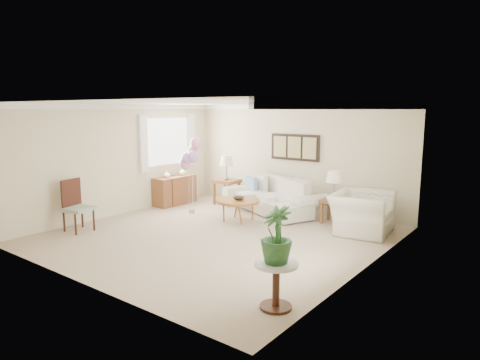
{
  "coord_description": "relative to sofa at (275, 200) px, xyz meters",
  "views": [
    {
      "loc": [
        5.33,
        -6.26,
        2.48
      ],
      "look_at": [
        0.1,
        0.6,
        1.05
      ],
      "focal_mm": 32.0,
      "sensor_mm": 36.0,
      "label": 1
    }
  ],
  "objects": [
    {
      "name": "sofa",
      "position": [
        0.0,
        0.0,
        0.0
      ],
      "size": [
        2.64,
        1.66,
        0.86
      ],
      "color": "silver",
      "rests_on": "ground"
    },
    {
      "name": "room_shell",
      "position": [
        -0.02,
        -2.14,
        1.29
      ],
      "size": [
        6.04,
        6.04,
        2.6
      ],
      "color": "beige",
      "rests_on": "ground"
    },
    {
      "name": "credenza",
      "position": [
        -2.67,
        -0.73,
        0.03
      ],
      "size": [
        0.46,
        1.2,
        0.74
      ],
      "color": "brown",
      "rests_on": "ground"
    },
    {
      "name": "balloon_cluster",
      "position": [
        -1.62,
        -1.18,
        1.07
      ],
      "size": [
        0.51,
        0.47,
        1.84
      ],
      "color": "gray",
      "rests_on": "ground"
    },
    {
      "name": "vase_white",
      "position": [
        -2.65,
        -1.01,
        0.49
      ],
      "size": [
        0.21,
        0.21,
        0.17
      ],
      "primitive_type": "imported",
      "rotation": [
        0.0,
        0.0,
        -0.39
      ],
      "color": "white",
      "rests_on": "credenza"
    },
    {
      "name": "decor_bowl",
      "position": [
        -0.24,
        -1.11,
        0.19
      ],
      "size": [
        0.31,
        0.31,
        0.06
      ],
      "primitive_type": "imported",
      "rotation": [
        0.0,
        0.0,
        0.26
      ],
      "color": "black",
      "rests_on": "coffee_table"
    },
    {
      "name": "armchair",
      "position": [
        2.27,
        -0.3,
        0.07
      ],
      "size": [
        1.24,
        1.38,
        0.82
      ],
      "primitive_type": "imported",
      "rotation": [
        0.0,
        0.0,
        1.7
      ],
      "color": "silver",
      "rests_on": "ground"
    },
    {
      "name": "end_table_left",
      "position": [
        -1.56,
        0.08,
        0.22
      ],
      "size": [
        0.61,
        0.55,
        0.66
      ],
      "color": "brown",
      "rests_on": "ground"
    },
    {
      "name": "end_table_right",
      "position": [
        1.5,
        0.02,
        0.11
      ],
      "size": [
        0.49,
        0.45,
        0.53
      ],
      "color": "brown",
      "rests_on": "ground"
    },
    {
      "name": "vase_sage",
      "position": [
        -2.65,
        -0.45,
        0.5
      ],
      "size": [
        0.2,
        0.2,
        0.19
      ],
      "primitive_type": "imported",
      "rotation": [
        0.0,
        0.0,
        0.12
      ],
      "color": "silver",
      "rests_on": "credenza"
    },
    {
      "name": "coffee_table",
      "position": [
        -0.27,
        -1.11,
        0.12
      ],
      "size": [
        0.97,
        0.97,
        0.49
      ],
      "color": "brown",
      "rests_on": "ground"
    },
    {
      "name": "potted_plant",
      "position": [
        2.71,
        -4.21,
        0.62
      ],
      "size": [
        0.5,
        0.5,
        0.72
      ],
      "primitive_type": "imported",
      "rotation": [
        0.0,
        0.0,
        -0.3
      ],
      "color": "#19471F",
      "rests_on": "side_table"
    },
    {
      "name": "accent_chair",
      "position": [
        -2.46,
        -3.72,
        0.22
      ],
      "size": [
        0.62,
        0.62,
        1.06
      ],
      "color": "gray",
      "rests_on": "ground"
    },
    {
      "name": "wall_art_triptych",
      "position": [
        0.09,
        0.73,
        1.21
      ],
      "size": [
        1.35,
        0.06,
        0.65
      ],
      "color": "black",
      "rests_on": "ground"
    },
    {
      "name": "lamp_left",
      "position": [
        -1.56,
        0.08,
        0.81
      ],
      "size": [
        0.36,
        0.36,
        0.63
      ],
      "color": "gray",
      "rests_on": "end_table_left"
    },
    {
      "name": "lamp_right",
      "position": [
        1.5,
        0.02,
        0.68
      ],
      "size": [
        0.36,
        0.36,
        0.64
      ],
      "color": "gray",
      "rests_on": "end_table_right"
    },
    {
      "name": "ground_plane",
      "position": [
        0.09,
        -2.23,
        -0.34
      ],
      "size": [
        6.0,
        6.0,
        0.0
      ],
      "primitive_type": "plane",
      "color": "tan"
    },
    {
      "name": "side_table",
      "position": [
        2.71,
        -4.2,
        0.12
      ],
      "size": [
        0.56,
        0.56,
        0.6
      ],
      "color": "silver",
      "rests_on": "ground"
    }
  ]
}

